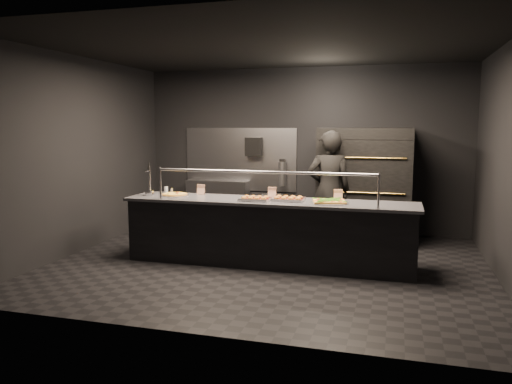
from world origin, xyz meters
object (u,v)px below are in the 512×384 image
round_pizza (175,194)px  square_pizza (329,202)px  trash_bin (273,214)px  slider_tray_b (288,199)px  pizza_oven (365,184)px  fire_extinguisher (282,173)px  worker (329,190)px  service_counter (268,232)px  prep_shelf (218,203)px  slider_tray_a (255,199)px  towel_dispenser (254,147)px  beer_tap (149,185)px

round_pizza → square_pizza: bearing=-2.0°
trash_bin → slider_tray_b: bearing=-70.5°
pizza_oven → fire_extinguisher: (-1.55, 0.50, 0.09)m
worker → round_pizza: bearing=13.5°
service_counter → prep_shelf: bearing=124.6°
fire_extinguisher → trash_bin: size_ratio=0.72×
slider_tray_a → towel_dispenser: bearing=106.4°
slider_tray_b → pizza_oven: bearing=64.1°
trash_bin → worker: (1.13, -0.88, 0.58)m
trash_bin → worker: worker is taller
square_pizza → trash_bin: size_ratio=0.76×
prep_shelf → round_pizza: size_ratio=2.80×
pizza_oven → slider_tray_b: 2.10m
service_counter → prep_shelf: service_counter is taller
service_counter → slider_tray_b: bearing=2.1°
pizza_oven → square_pizza: 1.96m
service_counter → slider_tray_a: bearing=-151.1°
beer_tap → trash_bin: (1.37, 2.09, -0.72)m
fire_extinguisher → trash_bin: (-0.09, -0.34, -0.71)m
slider_tray_a → trash_bin: size_ratio=0.62×
beer_tap → square_pizza: beer_tap is taller
slider_tray_a → square_pizza: (1.02, 0.07, -0.01)m
round_pizza → worker: (2.14, 1.12, 0.00)m
pizza_oven → beer_tap: pizza_oven is taller
fire_extinguisher → worker: (1.04, -1.22, -0.12)m
pizza_oven → beer_tap: size_ratio=3.68×
pizza_oven → trash_bin: (-1.64, 0.16, -0.62)m
fire_extinguisher → slider_tray_a: bearing=-85.8°
pizza_oven → towel_dispenser: bearing=166.9°
square_pizza → worker: bearing=97.8°
square_pizza → slider_tray_b: bearing=176.4°
slider_tray_a → square_pizza: 1.02m
slider_tray_b → fire_extinguisher: bearing=104.8°
pizza_oven → worker: pizza_oven is taller
beer_tap → slider_tray_b: bearing=1.2°
service_counter → prep_shelf: size_ratio=3.42×
trash_bin → worker: size_ratio=0.37×
fire_extinguisher → slider_tray_b: bearing=-75.2°
square_pizza → slider_tray_a: bearing=-176.2°
towel_dispenser → slider_tray_a: (0.73, -2.48, -0.61)m
service_counter → slider_tray_b: (0.28, 0.01, 0.48)m
fire_extinguisher → square_pizza: fire_extinguisher is taller
round_pizza → slider_tray_a: (1.28, -0.15, 0.01)m
prep_shelf → towel_dispenser: bearing=5.7°
towel_dispenser → beer_tap: 2.63m
slider_tray_b → trash_bin: bearing=109.5°
service_counter → square_pizza: 0.97m
pizza_oven → trash_bin: size_ratio=2.72×
pizza_oven → round_pizza: 3.23m
pizza_oven → towel_dispenser: pizza_oven is taller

